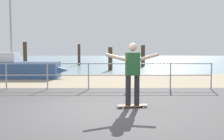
% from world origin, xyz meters
% --- Properties ---
extents(ground_plane, '(24.00, 10.00, 0.04)m').
position_xyz_m(ground_plane, '(0.00, -1.00, 0.00)').
color(ground_plane, '#474444').
rests_on(ground_plane, ground).
extents(beach_strip, '(24.00, 6.00, 0.04)m').
position_xyz_m(beach_strip, '(0.00, 7.00, 0.00)').
color(beach_strip, tan).
rests_on(beach_strip, ground).
extents(sea_surface, '(72.00, 50.00, 0.04)m').
position_xyz_m(sea_surface, '(0.00, 35.00, 0.00)').
color(sea_surface, '#75939E').
rests_on(sea_surface, ground).
extents(railing_fence, '(11.14, 0.05, 1.05)m').
position_xyz_m(railing_fence, '(-1.15, 3.60, 0.70)').
color(railing_fence, '#9EA0A5').
rests_on(railing_fence, ground).
extents(sailboat, '(4.96, 1.44, 4.83)m').
position_xyz_m(sailboat, '(-4.36, 7.69, 0.52)').
color(sailboat, '#335184').
rests_on(sailboat, ground).
extents(skateboard, '(0.82, 0.34, 0.08)m').
position_xyz_m(skateboard, '(1.07, 0.41, 0.07)').
color(skateboard, brown).
rests_on(skateboard, ground).
extents(skateboarder, '(1.44, 0.34, 1.65)m').
position_xyz_m(skateboarder, '(1.07, 0.41, 1.02)').
color(skateboarder, '#26262B').
rests_on(skateboarder, skateboard).
extents(groyne_post_0, '(0.28, 0.28, 2.11)m').
position_xyz_m(groyne_post_0, '(-5.63, 12.48, 1.06)').
color(groyne_post_0, '#422D1E').
rests_on(groyne_post_0, ground).
extents(groyne_post_1, '(0.27, 0.27, 2.09)m').
position_xyz_m(groyne_post_1, '(-2.57, 19.37, 1.05)').
color(groyne_post_1, '#422D1E').
rests_on(groyne_post_1, ground).
extents(groyne_post_2, '(0.32, 0.32, 1.74)m').
position_xyz_m(groyne_post_2, '(0.49, 13.07, 0.87)').
color(groyne_post_2, '#422D1E').
rests_on(groyne_post_2, ground).
extents(groyne_post_3, '(0.37, 0.37, 1.98)m').
position_xyz_m(groyne_post_3, '(3.55, 18.17, 0.99)').
color(groyne_post_3, '#422D1E').
rests_on(groyne_post_3, ground).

